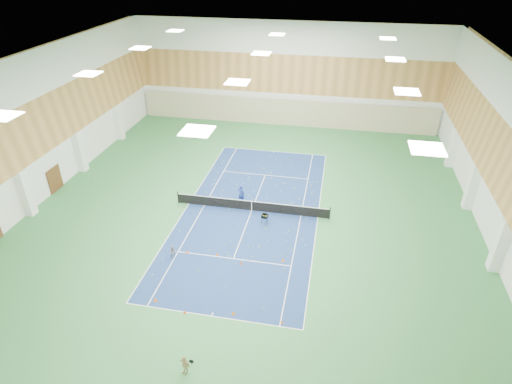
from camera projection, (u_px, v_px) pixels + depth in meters
ground at (252, 211)px, 35.62m from camera, size 40.00×40.00×0.00m
room_shell at (251, 145)px, 32.59m from camera, size 36.00×40.00×12.00m
wood_cladding at (251, 120)px, 31.58m from camera, size 36.00×40.00×8.00m
ceiling_light_grid at (251, 66)px, 29.60m from camera, size 21.40×25.40×0.06m
court_surface at (252, 211)px, 35.62m from camera, size 10.97×23.77×0.01m
tennis_balls_scatter at (252, 210)px, 35.60m from camera, size 10.57×22.77×0.07m
tennis_net at (252, 205)px, 35.34m from camera, size 12.80×0.10×1.10m
back_curtain at (285, 112)px, 51.53m from camera, size 35.40×0.16×3.20m
door_left_b at (55, 179)px, 38.06m from camera, size 0.08×1.80×2.20m
coach at (241, 194)px, 36.35m from camera, size 0.71×0.58×1.69m
child_court at (173, 252)px, 30.08m from camera, size 0.59×0.53×0.98m
child_apron at (185, 365)px, 21.93m from camera, size 0.76×0.52×1.19m
ball_cart at (265, 219)px, 33.82m from camera, size 0.54×0.54×0.82m
cone_svc_a at (187, 251)px, 30.73m from camera, size 0.21×0.21×0.23m
cone_svc_b at (217, 254)px, 30.47m from camera, size 0.22×0.22×0.24m
cone_svc_c at (241, 263)px, 29.64m from camera, size 0.19×0.19×0.21m
cone_svc_d at (283, 260)px, 29.91m from camera, size 0.23×0.23×0.25m
cone_base_a at (155, 300)px, 26.58m from camera, size 0.23×0.23×0.25m
cone_base_b at (185, 312)px, 25.73m from camera, size 0.20×0.20×0.22m
cone_base_c at (233, 313)px, 25.64m from camera, size 0.22×0.22×0.24m
cone_base_d at (282, 322)px, 25.07m from camera, size 0.17×0.17×0.19m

